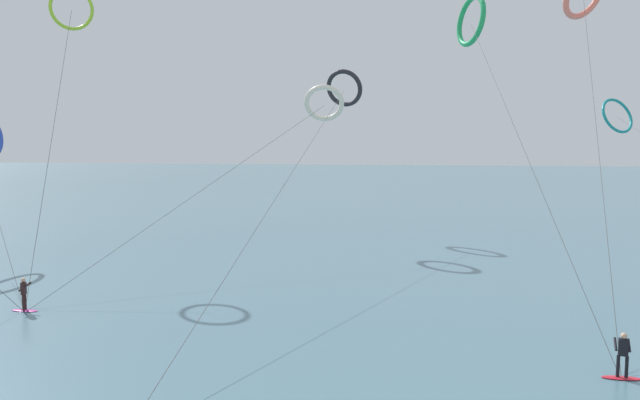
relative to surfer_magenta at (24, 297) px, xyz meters
name	(u,v)px	position (x,y,z in m)	size (l,w,h in m)	color
sea_water	(389,187)	(15.09, 84.67, -0.78)	(400.00, 200.00, 0.08)	slate
surfer_magenta	(24,297)	(0.00, 0.00, 0.00)	(1.40, 0.66, 1.70)	#CC288E
surfer_crimson	(623,359)	(26.71, -4.44, 0.00)	(1.40, 0.61, 1.70)	red
kite_charcoal	(344,88)	(12.73, 29.96, 12.74)	(3.94, 43.31, 15.37)	black
kite_ivory	(324,103)	(11.86, 22.65, 10.89)	(13.63, 23.87, 13.28)	silver
kite_lime	(71,9)	(-5.70, 14.75, 17.41)	(7.19, 16.15, 19.85)	#8CC62D
kite_emerald	(471,21)	(23.25, 18.62, 16.43)	(4.60, 24.99, 19.17)	#199351
kite_teal	(618,116)	(39.89, 38.20, 10.31)	(4.33, 50.72, 13.03)	teal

